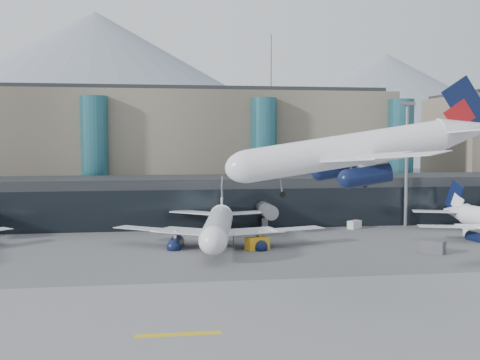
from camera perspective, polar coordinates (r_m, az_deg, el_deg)
name	(u,v)px	position (r m, az deg, el deg)	size (l,w,h in m)	color
ground	(338,287)	(74.94, 9.27, -10.01)	(900.00, 900.00, 0.00)	#515154
runway_strip	(386,325)	(61.35, 13.69, -13.18)	(400.00, 40.00, 0.04)	slate
runway_markings	(386,324)	(61.34, 13.69, -13.15)	(128.00, 1.00, 0.02)	gold
concourse	(255,200)	(129.56, 1.42, -1.88)	(170.00, 27.00, 10.00)	black
terminal_main	(139,149)	(159.25, -9.53, 2.91)	(130.00, 30.00, 31.00)	gray
teal_towers	(181,156)	(143.47, -5.61, 2.27)	(116.40, 19.40, 46.00)	#265F6B
mountain_ridge	(201,102)	(451.72, -3.75, 7.36)	(910.00, 400.00, 110.00)	gray
lightmast_mid	(407,157)	(128.48, 15.52, 2.15)	(3.00, 1.20, 25.60)	slate
hero_jet	(373,140)	(70.75, 12.47, 3.76)	(32.44, 33.29, 10.72)	white
jet_parked_mid	(219,217)	(103.26, -2.02, -3.54)	(37.43, 37.77, 12.21)	white
veh_b	(212,229)	(116.00, -2.68, -4.67)	(2.51, 1.55, 1.45)	gold
veh_c	(433,247)	(99.98, 17.81, -6.06)	(3.65, 1.93, 2.03)	#494A4E
veh_d	(354,225)	(123.40, 10.79, -4.18)	(2.87, 1.54, 1.64)	silver
veh_g	(470,232)	(120.45, 20.96, -4.66)	(2.12, 1.23, 1.23)	silver
veh_h	(257,244)	(98.24, 1.64, -6.05)	(3.65, 1.92, 2.02)	gold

